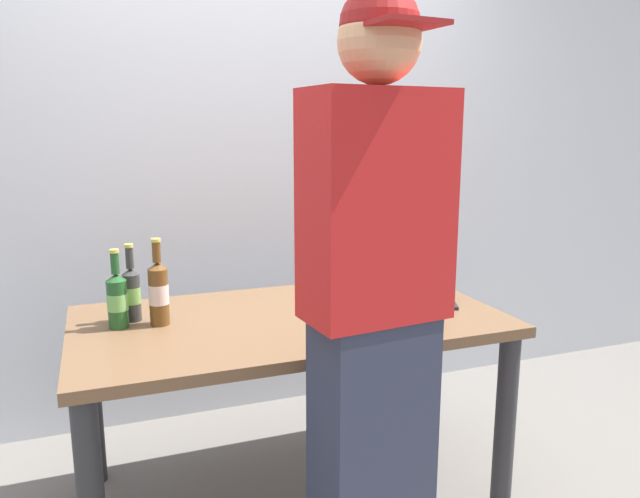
# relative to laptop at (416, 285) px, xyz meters

# --- Properties ---
(ground_plane) EXTENTS (8.00, 8.00, 0.00)m
(ground_plane) POSITION_rel_laptop_xyz_m (-0.56, -0.04, -0.80)
(ground_plane) COLOR slate
(ground_plane) RESTS_ON ground
(desk) EXTENTS (1.58, 0.86, 0.75)m
(desk) POSITION_rel_laptop_xyz_m (-0.56, -0.04, -0.17)
(desk) COLOR brown
(desk) RESTS_ON ground
(laptop) EXTENTS (0.39, 0.37, 0.25)m
(laptop) POSITION_rel_laptop_xyz_m (0.00, 0.00, 0.00)
(laptop) COLOR black
(laptop) RESTS_ON desk
(beer_bottle_dark) EXTENTS (0.06, 0.06, 0.29)m
(beer_bottle_dark) POSITION_rel_laptop_xyz_m (-1.12, 0.11, 0.05)
(beer_bottle_dark) COLOR #333333
(beer_bottle_dark) RESTS_ON desk
(beer_bottle_green) EXTENTS (0.07, 0.07, 0.28)m
(beer_bottle_green) POSITION_rel_laptop_xyz_m (-1.17, 0.04, 0.05)
(beer_bottle_green) COLOR #1E5123
(beer_bottle_green) RESTS_ON desk
(beer_bottle_brown) EXTENTS (0.07, 0.07, 0.32)m
(beer_bottle_brown) POSITION_rel_laptop_xyz_m (-1.03, 0.02, 0.06)
(beer_bottle_brown) COLOR brown
(beer_bottle_brown) RESTS_ON desk
(person_figure) EXTENTS (0.41, 0.32, 1.80)m
(person_figure) POSITION_rel_laptop_xyz_m (-0.51, -0.68, 0.14)
(person_figure) COLOR #2D3347
(person_figure) RESTS_ON ground
(back_wall) EXTENTS (6.00, 0.10, 2.60)m
(back_wall) POSITION_rel_laptop_xyz_m (-0.56, 0.84, 0.50)
(back_wall) COLOR silver
(back_wall) RESTS_ON ground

